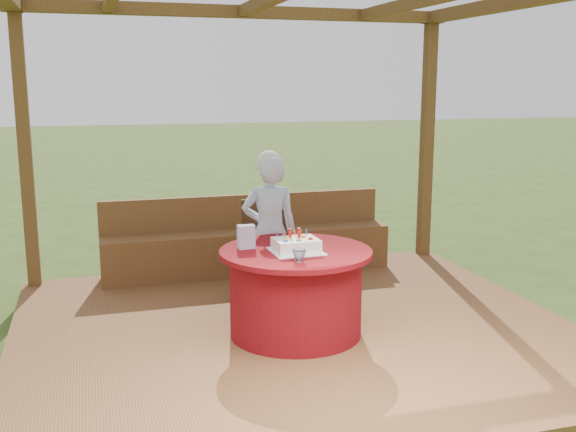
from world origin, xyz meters
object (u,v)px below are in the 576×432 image
object	(u,v)px
bench	(248,247)
chair	(265,243)
elderly_woman	(270,229)
table	(296,291)
birthday_cake	(296,245)
gift_bag	(246,237)
drinking_glass	(299,255)

from	to	relation	value
bench	chair	bearing A→B (deg)	-91.60
elderly_woman	bench	bearing A→B (deg)	87.00
table	elderly_woman	world-z (taller)	elderly_woman
elderly_woman	birthday_cake	world-z (taller)	elderly_woman
gift_bag	drinking_glass	bearing A→B (deg)	-61.59
elderly_woman	chair	bearing A→B (deg)	83.33
birthday_cake	drinking_glass	world-z (taller)	birthday_cake
table	elderly_woman	xyz separation A→B (m)	(-0.01, 0.76, 0.35)
birthday_cake	drinking_glass	distance (m)	0.29
bench	chair	world-z (taller)	chair
drinking_glass	table	bearing A→B (deg)	76.63
bench	gift_bag	size ratio (longest dim) A/B	16.22
table	gift_bag	distance (m)	0.58
chair	drinking_glass	size ratio (longest dim) A/B	8.91
drinking_glass	chair	bearing A→B (deg)	85.49
birthday_cake	drinking_glass	xyz separation A→B (m)	(-0.07, -0.29, -0.01)
elderly_woman	gift_bag	distance (m)	0.70
bench	birthday_cake	size ratio (longest dim) A/B	7.76
elderly_woman	gift_bag	xyz separation A→B (m)	(-0.35, -0.60, 0.08)
bench	birthday_cake	xyz separation A→B (m)	(-0.07, -1.91, 0.48)
gift_bag	bench	bearing A→B (deg)	75.74
gift_bag	chair	bearing A→B (deg)	66.14
drinking_glass	birthday_cake	bearing A→B (deg)	76.97
elderly_woman	gift_bag	size ratio (longest dim) A/B	7.51
chair	gift_bag	size ratio (longest dim) A/B	4.79
gift_bag	birthday_cake	bearing A→B (deg)	-32.41
bench	elderly_woman	xyz separation A→B (m)	(-0.06, -1.09, 0.43)
table	birthday_cake	world-z (taller)	birthday_cake
chair	birthday_cake	bearing A→B (deg)	-92.28
elderly_woman	gift_bag	bearing A→B (deg)	-120.29
elderly_woman	birthday_cake	xyz separation A→B (m)	(-0.01, -0.82, 0.04)
table	birthday_cake	distance (m)	0.40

